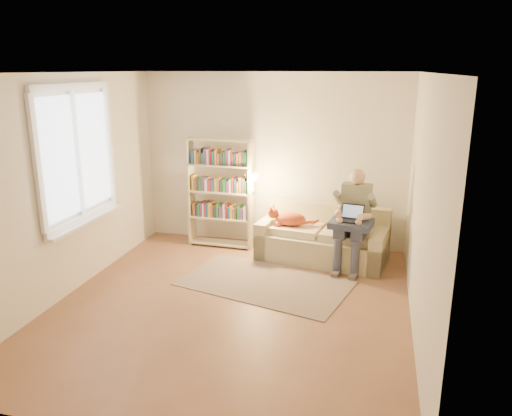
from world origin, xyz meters
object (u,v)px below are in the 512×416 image
(sofa, at_px, (323,241))
(laptop, at_px, (350,216))
(cat, at_px, (292,218))
(bookshelf, at_px, (221,187))
(person, at_px, (354,215))

(sofa, relative_size, laptop, 5.74)
(cat, xyz_separation_m, bookshelf, (-1.12, 0.23, 0.34))
(cat, bearing_deg, bookshelf, 177.47)
(person, bearing_deg, bookshelf, 177.79)
(sofa, bearing_deg, bookshelf, -177.69)
(laptop, bearing_deg, cat, 169.99)
(sofa, distance_m, person, 0.67)
(laptop, distance_m, bookshelf, 2.03)
(laptop, bearing_deg, bookshelf, 174.22)
(sofa, xyz_separation_m, person, (0.42, -0.21, 0.48))
(laptop, bearing_deg, person, 81.76)
(sofa, distance_m, laptop, 0.70)
(cat, distance_m, bookshelf, 1.19)
(person, distance_m, bookshelf, 2.04)
(sofa, xyz_separation_m, cat, (-0.45, -0.04, 0.31))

